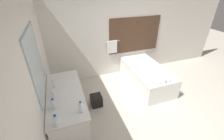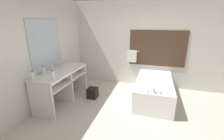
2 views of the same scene
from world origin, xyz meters
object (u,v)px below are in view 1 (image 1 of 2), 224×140
at_px(water_bottle_3, 56,121).
at_px(soap_dispenser, 53,94).
at_px(water_bottle_1, 54,104).
at_px(waste_bin, 96,100).
at_px(bathtub, 146,75).
at_px(water_bottle_2, 81,107).

height_order(water_bottle_3, soap_dispenser, water_bottle_3).
relative_size(water_bottle_1, soap_dispenser, 1.31).
bearing_deg(waste_bin, soap_dispenser, -153.92).
height_order(bathtub, water_bottle_1, water_bottle_1).
height_order(soap_dispenser, waste_bin, soap_dispenser).
distance_m(water_bottle_1, waste_bin, 1.42).
height_order(water_bottle_2, water_bottle_3, water_bottle_2).
xyz_separation_m(water_bottle_3, soap_dispenser, (-0.04, 0.70, -0.03)).
xyz_separation_m(bathtub, soap_dispenser, (-2.54, -0.84, 0.62)).
distance_m(water_bottle_2, soap_dispenser, 0.69).
bearing_deg(water_bottle_2, bathtub, 33.27).
height_order(water_bottle_1, waste_bin, water_bottle_1).
bearing_deg(water_bottle_1, bathtub, 24.84).
bearing_deg(bathtub, waste_bin, -166.25).
bearing_deg(water_bottle_2, waste_bin, 64.74).
relative_size(water_bottle_2, water_bottle_3, 1.02).
relative_size(bathtub, water_bottle_1, 8.58).
height_order(bathtub, soap_dispenser, soap_dispenser).
height_order(water_bottle_1, soap_dispenser, water_bottle_1).
xyz_separation_m(bathtub, waste_bin, (-1.64, -0.40, -0.17)).
distance_m(water_bottle_1, water_bottle_2, 0.47).
bearing_deg(waste_bin, water_bottle_2, -115.26).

